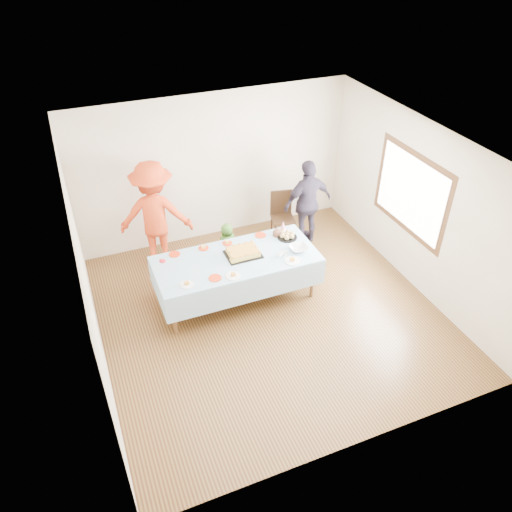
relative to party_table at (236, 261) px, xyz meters
The scene contains 22 objects.
ground 0.95m from the party_table, 58.00° to the right, with size 5.00×5.00×0.00m, color #442513.
room_walls 1.23m from the party_table, 53.73° to the right, with size 5.04×5.04×2.72m.
party_table is the anchor object (origin of this frame).
birthday_cake 0.17m from the party_table, 19.62° to the left, with size 0.54×0.41×0.09m.
rolls_tray 0.99m from the party_table, 13.05° to the left, with size 0.32×0.32×0.10m.
punch_bowl 0.99m from the party_table, ahead, with size 0.29×0.29×0.07m, color silver.
party_hat 1.10m from the party_table, 24.83° to the left, with size 0.10×0.10×0.16m, color white.
fork_pile 0.70m from the party_table, 17.02° to the right, with size 0.24×0.18×0.07m, color white, non-canonical shape.
plate_red_far_a 0.96m from the party_table, 152.06° to the left, with size 0.18×0.18×0.01m, color red.
plate_red_far_b 0.59m from the party_table, 131.37° to the left, with size 0.16×0.16×0.01m, color red.
plate_red_far_c 0.43m from the party_table, 88.94° to the left, with size 0.16×0.16×0.01m, color red.
plate_red_far_d 0.74m from the party_table, 37.21° to the left, with size 0.18×0.18×0.01m, color red.
plate_red_near 0.58m from the party_table, 142.44° to the right, with size 0.19×0.19×0.01m, color red.
plate_white_left 0.94m from the party_table, 158.54° to the right, with size 0.20×0.20×0.01m, color white.
plate_white_mid 0.45m from the party_table, 115.60° to the right, with size 0.22×0.22×0.01m, color white.
plate_white_right 0.86m from the party_table, 27.10° to the right, with size 0.23×0.23×0.01m, color white.
dining_chair 1.97m from the party_table, 44.40° to the left, with size 0.47×0.47×0.92m.
toddler_left 1.18m from the party_table, 160.82° to the left, with size 0.29×0.19×0.80m, color red.
toddler_mid 1.05m from the party_table, 78.96° to the left, with size 0.38×0.25×0.77m, color #3D6D24.
toddler_right 0.96m from the party_table, 24.03° to the left, with size 0.43×0.33×0.88m, color #AD6C50.
adult_left 1.73m from the party_table, 121.91° to the left, with size 1.22×0.70×1.90m, color red.
adult_right 2.06m from the party_table, 31.29° to the left, with size 0.95×0.40×1.62m, color #2D2735.
Camera 1 is at (-2.36, -5.29, 5.24)m, focal length 35.00 mm.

